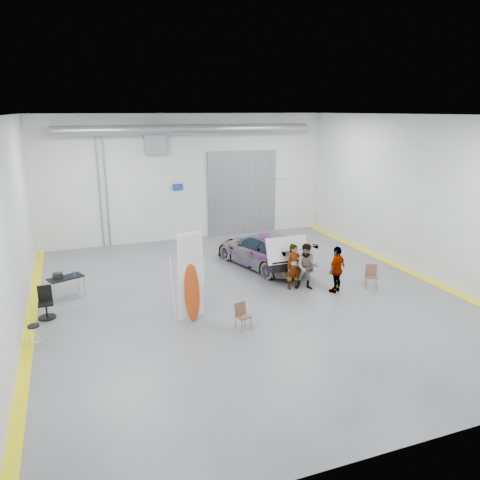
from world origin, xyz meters
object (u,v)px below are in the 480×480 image
object	(u,v)px
folding_chair_far	(371,281)
office_chair	(46,304)
folding_chair_near	(243,321)
sedan_car	(263,250)
person_b	(307,267)
work_table	(63,277)
person_c	(337,269)
shop_stool	(35,336)
surfboard_display	(190,284)
person_a	(294,266)

from	to	relation	value
folding_chair_far	office_chair	bearing A→B (deg)	-160.25
folding_chair_near	folding_chair_far	bearing A→B (deg)	2.13
sedan_car	person_b	xyz separation A→B (m)	(0.45, -2.89, 0.16)
person_b	folding_chair_near	bearing A→B (deg)	-121.08
folding_chair_far	work_table	world-z (taller)	work_table
person_c	folding_chair_far	size ratio (longest dim) A/B	1.99
folding_chair_near	office_chair	bearing A→B (deg)	139.11
sedan_car	work_table	xyz separation A→B (m)	(-7.58, -0.69, 0.03)
folding_chair_near	folding_chair_far	world-z (taller)	folding_chair_far
person_c	folding_chair_far	world-z (taller)	person_c
folding_chair_near	office_chair	size ratio (longest dim) A/B	0.80
folding_chair_far	shop_stool	xyz separation A→B (m)	(-11.03, -0.51, 0.06)
work_table	office_chair	size ratio (longest dim) A/B	1.28
folding_chair_far	sedan_car	bearing A→B (deg)	153.51
surfboard_display	office_chair	bearing A→B (deg)	145.09
folding_chair_far	shop_stool	size ratio (longest dim) A/B	1.31
work_table	sedan_car	bearing A→B (deg)	5.22
sedan_car	work_table	bearing A→B (deg)	-9.54
person_b	shop_stool	xyz separation A→B (m)	(-8.82, -1.22, -0.52)
surfboard_display	person_a	bearing A→B (deg)	6.67
work_table	shop_stool	bearing A→B (deg)	-102.93
person_b	person_c	size ratio (longest dim) A/B	1.01
folding_chair_far	work_table	size ratio (longest dim) A/B	0.66
shop_stool	work_table	xyz separation A→B (m)	(0.78, 3.42, 0.39)
person_a	sedan_car	bearing A→B (deg)	87.07
sedan_car	work_table	size ratio (longest dim) A/B	3.73
person_a	person_b	size ratio (longest dim) A/B	0.98
folding_chair_near	folding_chair_far	distance (m)	5.62
person_b	folding_chair_near	world-z (taller)	person_b
person_c	shop_stool	bearing A→B (deg)	-25.57
person_a	shop_stool	world-z (taller)	person_a
surfboard_display	work_table	xyz separation A→B (m)	(-3.53, 3.30, -0.48)
sedan_car	person_a	distance (m)	2.65
sedan_car	office_chair	size ratio (longest dim) A/B	4.77
work_table	office_chair	distance (m)	1.64
person_b	person_c	distance (m)	1.03
surfboard_display	office_chair	xyz separation A→B (m)	(-4.07, 1.77, -0.76)
shop_stool	office_chair	xyz separation A→B (m)	(0.25, 1.89, 0.11)
work_table	office_chair	xyz separation A→B (m)	(-0.54, -1.53, -0.28)
office_chair	sedan_car	bearing A→B (deg)	14.05
office_chair	surfboard_display	bearing A→B (deg)	-24.72
person_a	shop_stool	bearing A→B (deg)	-174.34
person_c	work_table	xyz separation A→B (m)	(-8.88, 2.79, -0.12)
shop_stool	surfboard_display	bearing A→B (deg)	1.61
work_table	office_chair	bearing A→B (deg)	-109.46
sedan_car	person_a	bearing A→B (deg)	76.49
person_c	work_table	bearing A→B (deg)	-46.71
person_c	surfboard_display	size ratio (longest dim) A/B	0.57
person_c	folding_chair_far	bearing A→B (deg)	145.79
person_c	shop_stool	size ratio (longest dim) A/B	2.60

